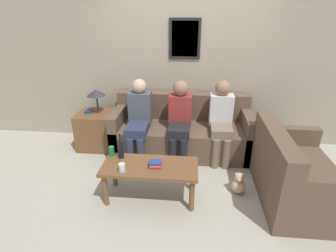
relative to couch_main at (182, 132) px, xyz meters
name	(u,v)px	position (x,y,z in m)	size (l,w,h in m)	color
ground_plane	(179,166)	(0.00, -0.50, -0.31)	(16.00, 16.00, 0.00)	#ADA899
wall_back	(184,65)	(0.00, 0.45, 0.99)	(9.00, 0.08, 2.60)	#9E937F
couch_main	(182,132)	(0.00, 0.00, 0.00)	(2.13, 0.83, 0.88)	brown
couch_side	(294,176)	(1.39, -1.06, 0.00)	(0.83, 1.29, 0.88)	brown
coffee_table	(150,170)	(-0.31, -1.21, 0.07)	(1.12, 0.49, 0.46)	brown
side_table_with_lamp	(96,128)	(-1.40, -0.01, 0.02)	(0.54, 0.54, 0.99)	brown
wine_bottle	(121,149)	(-0.69, -1.07, 0.26)	(0.07, 0.07, 0.32)	black
drinking_glass	(122,167)	(-0.61, -1.36, 0.19)	(0.08, 0.08, 0.09)	silver
book_stack	(155,164)	(-0.25, -1.23, 0.18)	(0.16, 0.13, 0.07)	red
soda_can	(112,151)	(-0.82, -1.03, 0.20)	(0.07, 0.07, 0.12)	#197A38
person_left	(139,117)	(-0.64, -0.21, 0.33)	(0.34, 0.65, 1.18)	#2D334C
person_middle	(180,117)	(-0.02, -0.20, 0.34)	(0.34, 0.61, 1.18)	black
person_right	(221,117)	(0.59, -0.15, 0.34)	(0.34, 0.61, 1.18)	#756651
teddy_bear	(238,184)	(0.77, -1.02, -0.19)	(0.18, 0.18, 0.28)	tan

